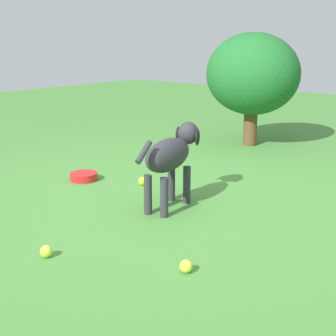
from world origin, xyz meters
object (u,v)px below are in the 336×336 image
dog (171,155)px  water_bowl (84,176)px  tennis_ball_1 (186,266)px  tennis_ball_0 (143,181)px  tennis_ball_2 (46,251)px

dog → water_bowl: bearing=77.3°
dog → tennis_ball_1: bearing=-147.1°
water_bowl → tennis_ball_1: bearing=-24.2°
tennis_ball_0 → tennis_ball_2: same height
dog → water_bowl: dog is taller
tennis_ball_1 → tennis_ball_0: bearing=141.3°
tennis_ball_2 → water_bowl: 1.42m
tennis_ball_1 → tennis_ball_2: same height
tennis_ball_1 → tennis_ball_2: (-0.66, -0.34, 0.00)m
tennis_ball_0 → tennis_ball_1: 1.48m
dog → tennis_ball_2: (0.01, -1.03, -0.32)m
dog → tennis_ball_0: (-0.48, 0.23, -0.32)m
tennis_ball_1 → tennis_ball_2: bearing=-153.1°
tennis_ball_2 → water_bowl: size_ratio=0.30×
dog → tennis_ball_0: size_ratio=11.98×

